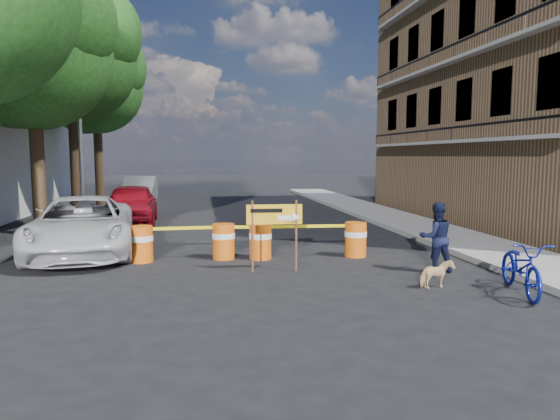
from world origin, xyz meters
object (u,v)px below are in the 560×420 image
object	(u,v)px
pedestrian	(436,237)
suv_white	(82,226)
barrel_mid_left	(224,241)
detour_sign	(281,220)
barrel_mid_right	(260,241)
dog	(437,274)
barrel_far_left	(141,243)
sedan_silver	(140,190)
sedan_red	(131,204)
barrel_far_right	(356,239)
bicycle	(523,242)

from	to	relation	value
pedestrian	suv_white	bearing A→B (deg)	-17.78
barrel_mid_left	detour_sign	distance (m)	2.14
detour_sign	pedestrian	xyz separation A→B (m)	(3.46, -0.60, -0.39)
detour_sign	barrel_mid_right	bearing A→B (deg)	103.80
dog	suv_white	world-z (taller)	suv_white
detour_sign	suv_white	bearing A→B (deg)	152.36
barrel_mid_right	dog	distance (m)	4.60
barrel_far_left	suv_white	bearing A→B (deg)	142.13
barrel_mid_left	sedan_silver	world-z (taller)	sedan_silver
sedan_red	sedan_silver	distance (m)	8.18
barrel_far_left	barrel_far_right	world-z (taller)	same
barrel_mid_right	suv_white	bearing A→B (deg)	163.17
barrel_mid_left	barrel_far_right	size ratio (longest dim) A/B	1.00
pedestrian	bicycle	world-z (taller)	bicycle
bicycle	barrel_mid_left	bearing A→B (deg)	158.09
bicycle	barrel_mid_right	bearing A→B (deg)	153.97
bicycle	sedan_silver	distance (m)	21.42
barrel_mid_right	pedestrian	xyz separation A→B (m)	(3.75, -2.04, 0.32)
detour_sign	sedan_silver	xyz separation A→B (m)	(-5.01, 16.76, -0.42)
pedestrian	barrel_far_left	bearing A→B (deg)	-13.15
bicycle	detour_sign	bearing A→B (deg)	164.30
barrel_mid_right	pedestrian	bearing A→B (deg)	-28.59
barrel_far_left	sedan_silver	size ratio (longest dim) A/B	0.20
detour_sign	barrel_mid_left	bearing A→B (deg)	129.47
barrel_mid_right	suv_white	size ratio (longest dim) A/B	0.16
barrel_far_right	bicycle	world-z (taller)	bicycle
barrel_mid_left	dog	xyz separation A→B (m)	(4.04, -3.55, -0.19)
barrel_far_right	dog	distance (m)	3.36
barrel_mid_left	dog	size ratio (longest dim) A/B	1.34
barrel_far_left	sedan_silver	bearing A→B (deg)	96.61
barrel_mid_right	bicycle	bearing A→B (deg)	-41.77
barrel_mid_right	dog	size ratio (longest dim) A/B	1.34
suv_white	pedestrian	bearing A→B (deg)	-29.45
bicycle	dog	world-z (taller)	bicycle
barrel_mid_right	barrel_far_right	size ratio (longest dim) A/B	1.00
barrel_far_left	detour_sign	xyz separation A→B (m)	(3.25, -1.54, 0.71)
detour_sign	sedan_silver	world-z (taller)	detour_sign
barrel_far_left	sedan_red	size ratio (longest dim) A/B	0.20
suv_white	sedan_silver	size ratio (longest dim) A/B	1.21
barrel_far_right	suv_white	size ratio (longest dim) A/B	0.16
pedestrian	suv_white	xyz separation A→B (m)	(-8.38, 3.44, -0.02)
suv_white	sedan_silver	distance (m)	13.91
barrel_mid_left	detour_sign	world-z (taller)	detour_sign
detour_sign	pedestrian	distance (m)	3.53
detour_sign	sedan_red	world-z (taller)	detour_sign
pedestrian	sedan_silver	xyz separation A→B (m)	(-8.47, 17.36, -0.04)
detour_sign	bicycle	distance (m)	4.94
sedan_red	bicycle	bearing A→B (deg)	-55.22
barrel_mid_left	sedan_red	distance (m)	7.69
bicycle	sedan_silver	bearing A→B (deg)	131.23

